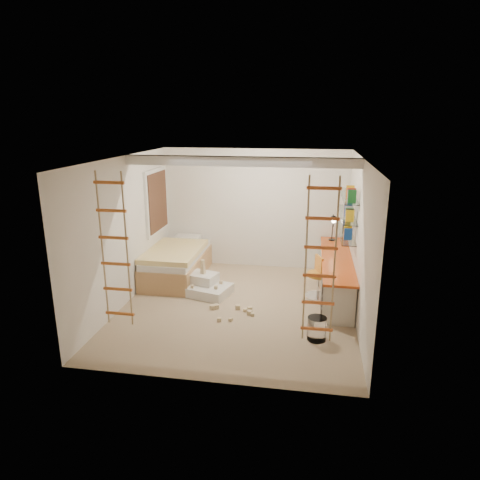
% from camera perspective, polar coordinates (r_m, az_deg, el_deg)
% --- Properties ---
extents(floor, '(4.50, 4.50, 0.00)m').
position_cam_1_polar(floor, '(7.65, -0.38, -8.92)').
color(floor, '#997F62').
rests_on(floor, ground).
extents(ceiling_beam, '(4.00, 0.18, 0.16)m').
position_cam_1_polar(ceiling_beam, '(7.27, 0.00, 10.44)').
color(ceiling_beam, white).
rests_on(ceiling_beam, ceiling).
extents(window_frame, '(0.06, 1.15, 1.35)m').
position_cam_1_polar(window_frame, '(9.07, -11.11, 5.07)').
color(window_frame, white).
rests_on(window_frame, wall_left).
extents(window_blind, '(0.02, 1.00, 1.20)m').
position_cam_1_polar(window_blind, '(9.06, -10.87, 5.07)').
color(window_blind, '#4C2D1E').
rests_on(window_blind, window_frame).
extents(rope_ladder_left, '(0.41, 0.04, 2.13)m').
position_cam_1_polar(rope_ladder_left, '(5.94, -16.37, -1.40)').
color(rope_ladder_left, '#CF6323').
rests_on(rope_ladder_left, ceiling).
extents(rope_ladder_right, '(0.41, 0.04, 2.13)m').
position_cam_1_polar(rope_ladder_right, '(5.36, 10.63, -2.89)').
color(rope_ladder_right, '#DC5325').
rests_on(rope_ladder_right, ceiling).
extents(waste_bin, '(0.29, 0.29, 0.36)m').
position_cam_1_polar(waste_bin, '(6.64, 10.20, -11.56)').
color(waste_bin, white).
rests_on(waste_bin, floor).
extents(desk, '(0.56, 2.80, 0.75)m').
position_cam_1_polar(desk, '(8.21, 12.61, -4.49)').
color(desk, '#C94C17').
rests_on(desk, floor).
extents(shelves, '(0.25, 1.80, 0.71)m').
position_cam_1_polar(shelves, '(8.17, 14.06, 3.34)').
color(shelves, white).
rests_on(shelves, wall_right).
extents(bed, '(1.02, 2.00, 0.69)m').
position_cam_1_polar(bed, '(8.97, -8.37, -2.99)').
color(bed, '#AD7F51').
rests_on(bed, floor).
extents(task_lamp, '(0.14, 0.36, 0.57)m').
position_cam_1_polar(task_lamp, '(8.91, 12.32, 2.09)').
color(task_lamp, black).
rests_on(task_lamp, desk).
extents(swivel_chair, '(0.61, 0.61, 0.79)m').
position_cam_1_polar(swivel_chair, '(8.05, 10.36, -5.65)').
color(swivel_chair, orange).
rests_on(swivel_chair, floor).
extents(play_platform, '(0.96, 0.84, 0.37)m').
position_cam_1_polar(play_platform, '(8.17, -4.53, -6.19)').
color(play_platform, silver).
rests_on(play_platform, floor).
extents(toy_blocks, '(1.27, 1.26, 0.64)m').
position_cam_1_polar(toy_blocks, '(7.66, -2.32, -7.48)').
color(toy_blocks, '#CCB284').
rests_on(toy_blocks, floor).
extents(books, '(0.14, 0.58, 0.92)m').
position_cam_1_polar(books, '(8.15, 14.12, 4.14)').
color(books, '#194CA5').
rests_on(books, shelves).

